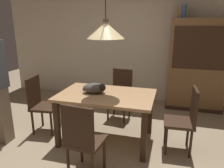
{
  "coord_description": "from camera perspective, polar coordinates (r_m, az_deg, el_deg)",
  "views": [
    {
      "loc": [
        0.84,
        -2.28,
        1.76
      ],
      "look_at": [
        -0.02,
        0.78,
        0.85
      ],
      "focal_mm": 34.37,
      "sensor_mm": 36.0,
      "label": 1
    }
  ],
  "objects": [
    {
      "name": "book_brown_thick",
      "position": [
        4.6,
        17.5,
        17.78
      ],
      "size": [
        0.06,
        0.24,
        0.22
      ],
      "primitive_type": "cube",
      "color": "brown",
      "rests_on": "hutch_bookcase"
    },
    {
      "name": "chair_right_side",
      "position": [
        3.13,
        18.87,
        -8.43
      ],
      "size": [
        0.42,
        0.42,
        0.93
      ],
      "color": "#382316",
      "rests_on": "ground"
    },
    {
      "name": "pendant_lamp",
      "position": [
        3.0,
        -1.68,
        14.12
      ],
      "size": [
        0.52,
        0.52,
        1.3
      ],
      "color": "beige"
    },
    {
      "name": "hutch_bookcase",
      "position": [
        4.71,
        21.51,
        4.21
      ],
      "size": [
        1.12,
        0.45,
        1.85
      ],
      "color": "brown",
      "rests_on": "ground"
    },
    {
      "name": "book_blue_wide",
      "position": [
        4.61,
        18.49,
        17.82
      ],
      "size": [
        0.06,
        0.24,
        0.24
      ],
      "primitive_type": "cube",
      "color": "#384C93",
      "rests_on": "hutch_bookcase"
    },
    {
      "name": "book_green_slim",
      "position": [
        4.61,
        19.24,
        17.88
      ],
      "size": [
        0.03,
        0.2,
        0.26
      ],
      "primitive_type": "cube",
      "color": "#427A4C",
      "rests_on": "hutch_bookcase"
    },
    {
      "name": "dining_table",
      "position": [
        3.19,
        -1.54,
        -4.38
      ],
      "size": [
        1.4,
        0.9,
        0.75
      ],
      "color": "tan",
      "rests_on": "ground"
    },
    {
      "name": "chair_left_side",
      "position": [
        3.71,
        -18.51,
        -4.55
      ],
      "size": [
        0.44,
        0.44,
        0.93
      ],
      "color": "#382316",
      "rests_on": "ground"
    },
    {
      "name": "ground",
      "position": [
        3.0,
        -3.86,
        -19.98
      ],
      "size": [
        10.0,
        10.0,
        0.0
      ],
      "primitive_type": "plane",
      "color": "#998466"
    },
    {
      "name": "back_wall",
      "position": [
        5.01,
        6.19,
        12.34
      ],
      "size": [
        6.4,
        0.1,
        2.9
      ],
      "primitive_type": "cube",
      "color": "beige",
      "rests_on": "ground"
    },
    {
      "name": "chair_near_front",
      "position": [
        2.51,
        -7.8,
        -14.03
      ],
      "size": [
        0.44,
        0.44,
        0.93
      ],
      "color": "#382316",
      "rests_on": "ground"
    },
    {
      "name": "chair_far_back",
      "position": [
        4.04,
        2.29,
        -2.05
      ],
      "size": [
        0.44,
        0.44,
        0.93
      ],
      "color": "#382316",
      "rests_on": "ground"
    },
    {
      "name": "cat_sleeping",
      "position": [
        3.18,
        -4.55,
        -1.1
      ],
      "size": [
        0.4,
        0.29,
        0.16
      ],
      "color": "#4C4742",
      "rests_on": "dining_table"
    }
  ]
}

